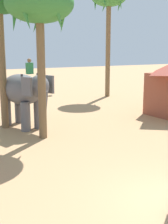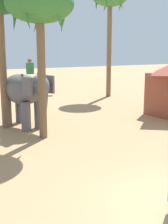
# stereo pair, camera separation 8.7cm
# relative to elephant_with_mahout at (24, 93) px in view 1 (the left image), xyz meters

# --- Properties ---
(elephant_with_mahout) EXTENTS (2.53, 4.02, 3.88)m
(elephant_with_mahout) POSITION_rel_elephant_with_mahout_xyz_m (0.00, 0.00, 0.00)
(elephant_with_mahout) COLOR slate
(elephant_with_mahout) RESTS_ON ground
(palm_tree_near_hut) EXTENTS (3.20, 3.20, 9.84)m
(palm_tree_near_hut) POSITION_rel_elephant_with_mahout_xyz_m (10.47, 7.15, 6.59)
(palm_tree_near_hut) COLOR brown
(palm_tree_near_hut) RESTS_ON ground
(palm_tree_far_back) EXTENTS (3.20, 3.20, 7.32)m
(palm_tree_far_back) POSITION_rel_elephant_with_mahout_xyz_m (0.11, -2.43, 4.24)
(palm_tree_far_back) COLOR brown
(palm_tree_far_back) RESTS_ON ground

